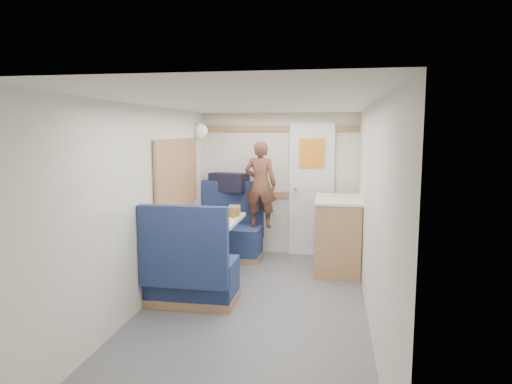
% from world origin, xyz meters
% --- Properties ---
extents(floor, '(4.50, 4.50, 0.00)m').
position_xyz_m(floor, '(0.00, 0.00, 0.00)').
color(floor, '#515156').
rests_on(floor, ground).
extents(ceiling, '(4.50, 4.50, 0.00)m').
position_xyz_m(ceiling, '(0.00, 0.00, 2.00)').
color(ceiling, silver).
rests_on(ceiling, wall_back).
extents(wall_back, '(2.20, 0.02, 2.00)m').
position_xyz_m(wall_back, '(0.00, 2.25, 1.00)').
color(wall_back, silver).
rests_on(wall_back, floor).
extents(wall_left, '(0.02, 4.50, 2.00)m').
position_xyz_m(wall_left, '(-1.10, 0.00, 1.00)').
color(wall_left, silver).
rests_on(wall_left, floor).
extents(wall_right, '(0.02, 4.50, 2.00)m').
position_xyz_m(wall_right, '(1.10, 0.00, 1.00)').
color(wall_right, silver).
rests_on(wall_right, floor).
extents(oak_trim_low, '(2.15, 0.02, 0.08)m').
position_xyz_m(oak_trim_low, '(0.00, 2.23, 0.85)').
color(oak_trim_low, '#8D633F').
rests_on(oak_trim_low, wall_back).
extents(oak_trim_high, '(2.15, 0.02, 0.08)m').
position_xyz_m(oak_trim_high, '(0.00, 2.23, 1.78)').
color(oak_trim_high, '#8D633F').
rests_on(oak_trim_high, wall_back).
extents(side_window, '(0.04, 1.30, 0.72)m').
position_xyz_m(side_window, '(-1.08, 1.00, 1.25)').
color(side_window, gray).
rests_on(side_window, wall_left).
extents(rear_door, '(0.62, 0.12, 1.86)m').
position_xyz_m(rear_door, '(0.45, 2.22, 0.97)').
color(rear_door, white).
rests_on(rear_door, wall_back).
extents(dinette_table, '(0.62, 0.92, 0.72)m').
position_xyz_m(dinette_table, '(-0.65, 1.00, 0.57)').
color(dinette_table, white).
rests_on(dinette_table, floor).
extents(bench_far, '(0.90, 0.59, 1.05)m').
position_xyz_m(bench_far, '(-0.65, 1.86, 0.30)').
color(bench_far, '#17204B').
rests_on(bench_far, floor).
extents(bench_near, '(0.90, 0.59, 1.05)m').
position_xyz_m(bench_near, '(-0.65, 0.14, 0.30)').
color(bench_near, '#17204B').
rests_on(bench_near, floor).
extents(ledge, '(0.90, 0.14, 0.04)m').
position_xyz_m(ledge, '(-0.65, 2.12, 0.88)').
color(ledge, '#8D633F').
rests_on(ledge, bench_far).
extents(dome_light, '(0.20, 0.20, 0.20)m').
position_xyz_m(dome_light, '(-1.04, 1.85, 1.75)').
color(dome_light, white).
rests_on(dome_light, wall_left).
extents(galley_counter, '(0.57, 0.92, 0.92)m').
position_xyz_m(galley_counter, '(0.82, 1.55, 0.47)').
color(galley_counter, '#8D633F').
rests_on(galley_counter, floor).
extents(person, '(0.44, 0.29, 1.18)m').
position_xyz_m(person, '(-0.22, 1.87, 1.04)').
color(person, brown).
rests_on(person, bench_far).
extents(duffel_bag, '(0.59, 0.41, 0.26)m').
position_xyz_m(duffel_bag, '(-0.71, 2.12, 1.03)').
color(duffel_bag, black).
rests_on(duffel_bag, ledge).
extents(tray, '(0.29, 0.36, 0.02)m').
position_xyz_m(tray, '(-0.50, 0.82, 0.73)').
color(tray, white).
rests_on(tray, dinette_table).
extents(orange_fruit, '(0.07, 0.07, 0.07)m').
position_xyz_m(orange_fruit, '(-0.57, 0.85, 0.77)').
color(orange_fruit, orange).
rests_on(orange_fruit, tray).
extents(cheese_block, '(0.11, 0.07, 0.04)m').
position_xyz_m(cheese_block, '(-0.57, 0.66, 0.76)').
color(cheese_block, '#E9D486').
rests_on(cheese_block, tray).
extents(wine_glass, '(0.08, 0.08, 0.17)m').
position_xyz_m(wine_glass, '(-0.60, 0.89, 0.84)').
color(wine_glass, white).
rests_on(wine_glass, dinette_table).
extents(tumbler_left, '(0.07, 0.07, 0.11)m').
position_xyz_m(tumbler_left, '(-0.80, 0.79, 0.78)').
color(tumbler_left, white).
rests_on(tumbler_left, dinette_table).
extents(beer_glass, '(0.07, 0.07, 0.10)m').
position_xyz_m(beer_glass, '(-0.43, 1.05, 0.77)').
color(beer_glass, '#955F15').
rests_on(beer_glass, dinette_table).
extents(pepper_grinder, '(0.04, 0.04, 0.11)m').
position_xyz_m(pepper_grinder, '(-0.70, 1.15, 0.77)').
color(pepper_grinder, black).
rests_on(pepper_grinder, dinette_table).
extents(salt_grinder, '(0.04, 0.04, 0.10)m').
position_xyz_m(salt_grinder, '(-0.74, 1.12, 0.77)').
color(salt_grinder, white).
rests_on(salt_grinder, dinette_table).
extents(bread_loaf, '(0.17, 0.27, 0.11)m').
position_xyz_m(bread_loaf, '(-0.45, 1.27, 0.77)').
color(bread_loaf, brown).
rests_on(bread_loaf, dinette_table).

